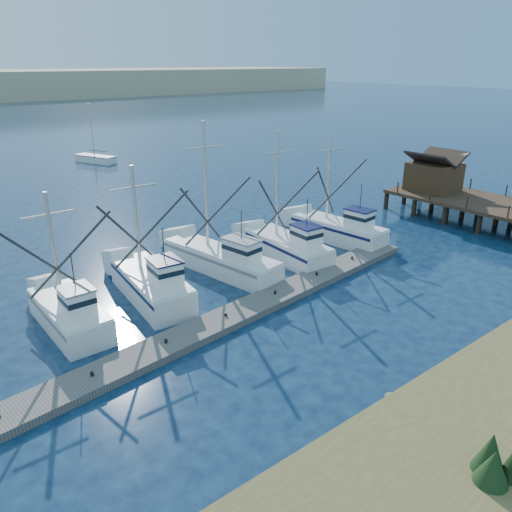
% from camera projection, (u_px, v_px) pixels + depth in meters
% --- Properties ---
extents(ground, '(500.00, 500.00, 0.00)m').
position_uv_depth(ground, '(393.00, 326.00, 27.42)').
color(ground, '#0B1734').
rests_on(ground, ground).
extents(shore_bank, '(40.00, 10.00, 1.60)m').
position_uv_depth(shore_bank, '(501.00, 510.00, 15.21)').
color(shore_bank, '#4C422D').
rests_on(shore_bank, ground).
extents(floating_dock, '(31.07, 5.49, 0.41)m').
position_uv_depth(floating_dock, '(239.00, 313.00, 28.33)').
color(floating_dock, '#635F59').
rests_on(floating_dock, ground).
extents(timber_pier, '(7.00, 20.00, 8.00)m').
position_uv_depth(timber_pier, '(467.00, 191.00, 45.09)').
color(timber_pier, black).
rests_on(timber_pier, ground).
extents(trawler_fleet, '(30.59, 9.63, 10.00)m').
position_uv_depth(trawler_fleet, '(195.00, 272.00, 31.84)').
color(trawler_fleet, white).
rests_on(trawler_fleet, ground).
extents(sailboat_near, '(4.11, 6.57, 8.10)m').
position_uv_depth(sailboat_near, '(96.00, 159.00, 71.20)').
color(sailboat_near, white).
rests_on(sailboat_near, ground).
extents(flying_gull, '(1.02, 0.19, 0.19)m').
position_uv_depth(flying_gull, '(465.00, 155.00, 37.12)').
color(flying_gull, white).
rests_on(flying_gull, ground).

